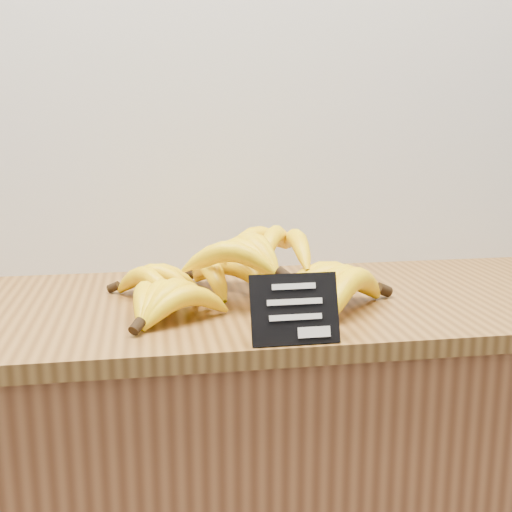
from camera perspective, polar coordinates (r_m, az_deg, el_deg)
name	(u,v)px	position (r m, az deg, el deg)	size (l,w,h in m)	color
counter_top	(251,306)	(1.19, -0.40, -4.46)	(1.49, 0.54, 0.03)	brown
chalkboard_sign	(295,309)	(0.94, 3.46, -4.74)	(0.13, 0.01, 0.10)	black
banana_pile	(248,275)	(1.15, -0.71, -1.66)	(0.53, 0.38, 0.12)	yellow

